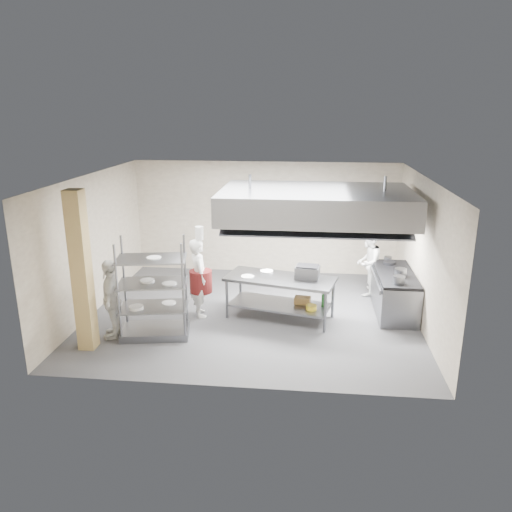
# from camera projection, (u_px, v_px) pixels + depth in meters

# --- Properties ---
(floor) EXTENTS (7.00, 7.00, 0.00)m
(floor) POSITION_uv_depth(u_px,v_px,m) (253.00, 314.00, 10.95)
(floor) COLOR #37373A
(floor) RESTS_ON ground
(ceiling) EXTENTS (7.00, 7.00, 0.00)m
(ceiling) POSITION_uv_depth(u_px,v_px,m) (252.00, 177.00, 10.09)
(ceiling) COLOR silver
(ceiling) RESTS_ON wall_back
(wall_back) EXTENTS (7.00, 0.00, 7.00)m
(wall_back) POSITION_uv_depth(u_px,v_px,m) (265.00, 218.00, 13.38)
(wall_back) COLOR #9F917E
(wall_back) RESTS_ON ground
(wall_left) EXTENTS (0.00, 6.00, 6.00)m
(wall_left) POSITION_uv_depth(u_px,v_px,m) (94.00, 244.00, 10.88)
(wall_left) COLOR #9F917E
(wall_left) RESTS_ON ground
(wall_right) EXTENTS (0.00, 6.00, 6.00)m
(wall_right) POSITION_uv_depth(u_px,v_px,m) (423.00, 253.00, 10.16)
(wall_right) COLOR #9F917E
(wall_right) RESTS_ON ground
(column) EXTENTS (0.30, 0.30, 3.00)m
(column) POSITION_uv_depth(u_px,v_px,m) (81.00, 272.00, 9.01)
(column) COLOR #DBB970
(column) RESTS_ON floor
(exhaust_hood) EXTENTS (4.00, 2.50, 0.60)m
(exhaust_hood) POSITION_uv_depth(u_px,v_px,m) (316.00, 204.00, 10.51)
(exhaust_hood) COLOR slate
(exhaust_hood) RESTS_ON ceiling
(hood_strip_a) EXTENTS (1.60, 0.12, 0.04)m
(hood_strip_a) POSITION_uv_depth(u_px,v_px,m) (273.00, 218.00, 10.69)
(hood_strip_a) COLOR white
(hood_strip_a) RESTS_ON exhaust_hood
(hood_strip_b) EXTENTS (1.60, 0.12, 0.04)m
(hood_strip_b) POSITION_uv_depth(u_px,v_px,m) (358.00, 220.00, 10.51)
(hood_strip_b) COLOR white
(hood_strip_b) RESTS_ON exhaust_hood
(wall_shelf) EXTENTS (1.50, 0.28, 0.04)m
(wall_shelf) POSITION_uv_depth(u_px,v_px,m) (333.00, 221.00, 13.04)
(wall_shelf) COLOR slate
(wall_shelf) RESTS_ON wall_back
(island) EXTENTS (2.44, 1.46, 0.91)m
(island) POSITION_uv_depth(u_px,v_px,m) (280.00, 298.00, 10.63)
(island) COLOR gray
(island) RESTS_ON floor
(island_worktop) EXTENTS (2.44, 1.46, 0.06)m
(island_worktop) POSITION_uv_depth(u_px,v_px,m) (280.00, 279.00, 10.51)
(island_worktop) COLOR slate
(island_worktop) RESTS_ON island
(island_undershelf) EXTENTS (2.24, 1.33, 0.04)m
(island_undershelf) POSITION_uv_depth(u_px,v_px,m) (280.00, 304.00, 10.68)
(island_undershelf) COLOR slate
(island_undershelf) RESTS_ON island
(pass_rack) EXTENTS (1.43, 0.98, 1.97)m
(pass_rack) POSITION_uv_depth(u_px,v_px,m) (153.00, 288.00, 9.66)
(pass_rack) COLOR slate
(pass_rack) RESTS_ON floor
(cooking_range) EXTENTS (0.80, 2.00, 0.84)m
(cooking_range) POSITION_uv_depth(u_px,v_px,m) (394.00, 293.00, 10.99)
(cooking_range) COLOR gray
(cooking_range) RESTS_ON floor
(range_top) EXTENTS (0.78, 1.96, 0.06)m
(range_top) POSITION_uv_depth(u_px,v_px,m) (396.00, 274.00, 10.86)
(range_top) COLOR black
(range_top) RESTS_ON cooking_range
(chef_head) EXTENTS (0.62, 0.73, 1.71)m
(chef_head) POSITION_uv_depth(u_px,v_px,m) (199.00, 278.00, 10.66)
(chef_head) COLOR silver
(chef_head) RESTS_ON floor
(chef_line) EXTENTS (0.85, 0.94, 1.59)m
(chef_line) POSITION_uv_depth(u_px,v_px,m) (368.00, 263.00, 11.88)
(chef_line) COLOR white
(chef_line) RESTS_ON floor
(chef_plating) EXTENTS (0.57, 0.99, 1.58)m
(chef_plating) POSITION_uv_depth(u_px,v_px,m) (112.00, 299.00, 9.67)
(chef_plating) COLOR silver
(chef_plating) RESTS_ON floor
(griddle) EXTENTS (0.54, 0.45, 0.24)m
(griddle) POSITION_uv_depth(u_px,v_px,m) (307.00, 272.00, 10.48)
(griddle) COLOR slate
(griddle) RESTS_ON island_worktop
(wicker_basket) EXTENTS (0.36, 0.27, 0.15)m
(wicker_basket) POSITION_uv_depth(u_px,v_px,m) (302.00, 300.00, 10.67)
(wicker_basket) COLOR #98653C
(wicker_basket) RESTS_ON island_undershelf
(stockpot) EXTENTS (0.25, 0.25, 0.18)m
(stockpot) POSITION_uv_depth(u_px,v_px,m) (400.00, 273.00, 10.58)
(stockpot) COLOR gray
(stockpot) RESTS_ON range_top
(plate_stack) EXTENTS (0.28, 0.28, 0.05)m
(plate_stack) POSITION_uv_depth(u_px,v_px,m) (154.00, 306.00, 9.76)
(plate_stack) COLOR silver
(plate_stack) RESTS_ON pass_rack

